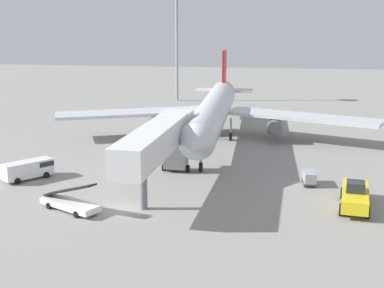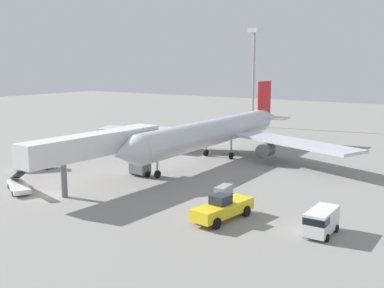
# 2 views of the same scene
# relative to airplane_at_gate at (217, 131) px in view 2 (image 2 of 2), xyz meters

# --- Properties ---
(ground_plane) EXTENTS (300.00, 300.00, 0.00)m
(ground_plane) POSITION_rel_airplane_at_gate_xyz_m (-4.89, -29.53, -4.38)
(ground_plane) COLOR gray
(airplane_at_gate) EXTENTS (47.17, 48.22, 11.86)m
(airplane_at_gate) POSITION_rel_airplane_at_gate_xyz_m (0.00, 0.00, 0.00)
(airplane_at_gate) COLOR silver
(airplane_at_gate) RESTS_ON ground
(jet_bridge) EXTENTS (4.09, 20.29, 6.92)m
(jet_bridge) POSITION_rel_airplane_at_gate_xyz_m (-2.72, -23.23, 0.80)
(jet_bridge) COLOR silver
(jet_bridge) RESTS_ON ground
(pushback_tug) EXTENTS (3.36, 7.67, 2.62)m
(pushback_tug) POSITION_rel_airplane_at_gate_xyz_m (16.16, -25.67, -3.18)
(pushback_tug) COLOR yellow
(pushback_tug) RESTS_ON ground
(belt_loader_truck) EXTENTS (6.42, 4.59, 3.05)m
(belt_loader_truck) POSITION_rel_airplane_at_gate_xyz_m (-9.50, -30.48, -3.62)
(belt_loader_truck) COLOR white
(belt_loader_truck) RESTS_ON ground
(service_van_near_left) EXTENTS (2.26, 4.54, 2.34)m
(service_van_near_left) POSITION_rel_airplane_at_gate_xyz_m (25.52, -24.20, -3.05)
(service_van_near_left) COLOR white
(service_van_near_left) RESTS_ON ground
(service_van_rear_right) EXTENTS (4.73, 5.39, 2.03)m
(service_van_rear_right) POSITION_rel_airplane_at_gate_xyz_m (-17.62, -21.87, -3.21)
(service_van_rear_right) COLOR silver
(service_van_rear_right) RESTS_ON ground
(baggage_cart_rear_left) EXTENTS (1.43, 2.77, 1.43)m
(baggage_cart_rear_left) POSITION_rel_airplane_at_gate_xyz_m (12.41, -19.05, -3.58)
(baggage_cart_rear_left) COLOR #38383D
(baggage_cart_rear_left) RESTS_ON ground
(ground_crew_worker_foreground) EXTENTS (0.46, 0.46, 1.76)m
(ground_crew_worker_foreground) POSITION_rel_airplane_at_gate_xyz_m (-23.19, -19.64, -3.44)
(ground_crew_worker_foreground) COLOR #1E2333
(ground_crew_worker_foreground) RESTS_ON ground
(apron_light_mast) EXTENTS (2.40, 2.40, 23.39)m
(apron_light_mast) POSITION_rel_airplane_at_gate_xyz_m (-12.54, 37.62, 12.09)
(apron_light_mast) COLOR #93969B
(apron_light_mast) RESTS_ON ground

